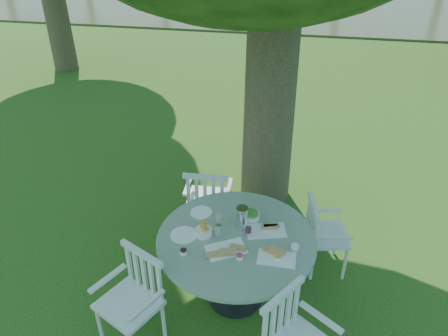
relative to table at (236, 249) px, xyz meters
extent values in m
plane|color=#16370B|center=(-0.32, 0.92, -0.67)|extent=(140.00, 140.00, 0.00)
cylinder|color=black|center=(0.00, 0.00, -0.65)|extent=(0.56, 0.56, 0.04)
cylinder|color=black|center=(0.00, 0.00, -0.26)|extent=(0.12, 0.12, 0.73)
cylinder|color=gray|center=(0.00, 0.00, 0.12)|extent=(1.51, 1.51, 0.04)
cylinder|color=silver|center=(1.11, 0.46, -0.45)|extent=(0.03, 0.03, 0.43)
cylinder|color=silver|center=(1.03, 0.84, -0.45)|extent=(0.03, 0.03, 0.43)
cylinder|color=silver|center=(0.77, 0.39, -0.45)|extent=(0.03, 0.03, 0.43)
cylinder|color=silver|center=(0.69, 0.77, -0.45)|extent=(0.03, 0.03, 0.43)
cube|color=silver|center=(0.90, 0.61, -0.21)|extent=(0.48, 0.51, 0.04)
cube|color=silver|center=(0.71, 0.58, -0.01)|extent=(0.12, 0.44, 0.44)
cylinder|color=silver|center=(-0.28, 1.18, -0.43)|extent=(0.04, 0.04, 0.47)
cylinder|color=silver|center=(-0.70, 1.16, -0.43)|extent=(0.04, 0.04, 0.47)
cylinder|color=silver|center=(-0.26, 0.80, -0.43)|extent=(0.04, 0.04, 0.47)
cylinder|color=silver|center=(-0.68, 0.78, -0.43)|extent=(0.04, 0.04, 0.47)
cube|color=silver|center=(-0.48, 0.98, -0.17)|extent=(0.50, 0.46, 0.04)
cube|color=silver|center=(-0.47, 0.77, 0.05)|extent=(0.49, 0.06, 0.48)
cylinder|color=silver|center=(-1.12, -0.76, -0.43)|extent=(0.04, 0.04, 0.48)
cylinder|color=silver|center=(-0.95, -0.42, -0.43)|extent=(0.04, 0.04, 0.48)
cylinder|color=silver|center=(-0.57, -0.61, -0.43)|extent=(0.04, 0.04, 0.48)
cube|color=silver|center=(-0.85, -0.69, -0.17)|extent=(0.64, 0.62, 0.04)
cube|color=silver|center=(-0.75, -0.50, 0.06)|extent=(0.45, 0.26, 0.49)
cube|color=silver|center=(0.47, -0.75, 0.06)|extent=(0.32, 0.43, 0.49)
cube|color=white|center=(-0.07, -0.18, 0.15)|extent=(0.42, 0.36, 0.01)
cube|color=white|center=(0.39, -0.21, 0.15)|extent=(0.34, 0.20, 0.01)
cube|color=white|center=(0.27, 0.14, 0.15)|extent=(0.42, 0.30, 0.02)
cylinder|color=white|center=(-0.50, -0.05, 0.15)|extent=(0.25, 0.25, 0.01)
cylinder|color=white|center=(-0.41, 0.31, 0.15)|extent=(0.22, 0.22, 0.01)
cylinder|color=white|center=(-0.31, -0.01, 0.17)|extent=(0.17, 0.17, 0.06)
cylinder|color=white|center=(0.10, 0.31, 0.17)|extent=(0.19, 0.19, 0.06)
cylinder|color=silver|center=(0.03, 0.16, 0.26)|extent=(0.12, 0.12, 0.24)
cylinder|color=white|center=(0.10, 0.06, 0.24)|extent=(0.07, 0.07, 0.19)
cylinder|color=white|center=(-0.20, 0.17, 0.20)|extent=(0.06, 0.06, 0.11)
cylinder|color=white|center=(-0.17, -0.02, 0.19)|extent=(0.06, 0.06, 0.10)
cylinder|color=white|center=(0.07, -0.26, 0.15)|extent=(0.07, 0.07, 0.03)
cylinder|color=white|center=(0.40, -0.22, 0.15)|extent=(0.06, 0.06, 0.03)
cylinder|color=white|center=(0.55, -0.05, 0.16)|extent=(0.08, 0.08, 0.03)
cylinder|color=white|center=(-0.44, -0.28, 0.15)|extent=(0.07, 0.07, 0.03)
camera|label=1|loc=(0.43, -3.09, 2.89)|focal=35.00mm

